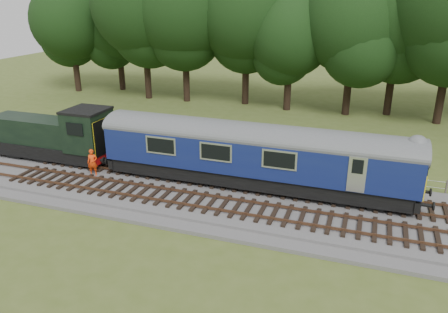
% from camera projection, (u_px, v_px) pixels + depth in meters
% --- Properties ---
extents(ground, '(120.00, 120.00, 0.00)m').
position_uv_depth(ground, '(294.00, 209.00, 23.85)').
color(ground, '#485A21').
rests_on(ground, ground).
extents(ballast, '(70.00, 7.00, 0.35)m').
position_uv_depth(ballast, '(294.00, 206.00, 23.78)').
color(ballast, '#4C4C4F').
rests_on(ballast, ground).
extents(track_north, '(67.20, 2.40, 0.21)m').
position_uv_depth(track_north, '(299.00, 192.00, 24.94)').
color(track_north, black).
rests_on(track_north, ballast).
extents(track_south, '(67.20, 2.40, 0.21)m').
position_uv_depth(track_south, '(288.00, 215.00, 22.29)').
color(track_south, black).
rests_on(track_south, ballast).
extents(fence, '(64.00, 0.12, 1.00)m').
position_uv_depth(fence, '(307.00, 178.00, 27.82)').
color(fence, '#6B6054').
rests_on(fence, ground).
extents(tree_line, '(70.00, 8.00, 18.00)m').
position_uv_depth(tree_line, '(335.00, 112.00, 43.29)').
color(tree_line, black).
rests_on(tree_line, ground).
extents(dmu_railcar, '(18.05, 2.86, 3.88)m').
position_uv_depth(dmu_railcar, '(254.00, 150.00, 25.00)').
color(dmu_railcar, black).
rests_on(dmu_railcar, ground).
extents(shunter_loco, '(8.92, 2.60, 3.38)m').
position_uv_depth(shunter_loco, '(55.00, 136.00, 29.52)').
color(shunter_loco, black).
rests_on(shunter_loco, ground).
extents(worker, '(0.73, 0.64, 1.70)m').
position_uv_depth(worker, '(92.00, 162.00, 27.07)').
color(worker, '#FC410D').
rests_on(worker, ballast).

